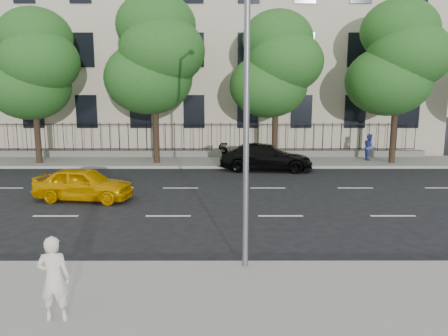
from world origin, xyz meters
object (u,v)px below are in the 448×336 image
object	(u,v)px
street_light	(246,59)
woman_near	(54,278)
yellow_taxi	(84,184)
black_sedan	(266,157)

from	to	relation	value
street_light	woman_near	world-z (taller)	street_light
yellow_taxi	black_sedan	distance (m)	10.44
street_light	woman_near	bearing A→B (deg)	-139.94
street_light	yellow_taxi	size ratio (longest dim) A/B	2.03
street_light	black_sedan	world-z (taller)	street_light
yellow_taxi	black_sedan	xyz separation A→B (m)	(8.01, 6.69, 0.07)
street_light	yellow_taxi	bearing A→B (deg)	133.28
yellow_taxi	woman_near	distance (m)	9.99
black_sedan	woman_near	xyz separation A→B (m)	(-5.50, -16.36, 0.22)
street_light	yellow_taxi	xyz separation A→B (m)	(-6.19, 6.57, -4.47)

